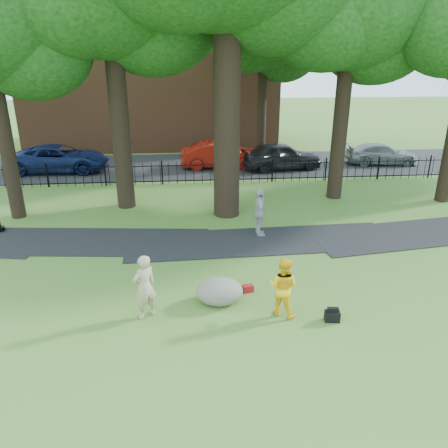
{
  "coord_description": "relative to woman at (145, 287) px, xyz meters",
  "views": [
    {
      "loc": [
        -1.71,
        -10.98,
        6.61
      ],
      "look_at": [
        -0.56,
        2.0,
        1.51
      ],
      "focal_mm": 35.0,
      "sensor_mm": 36.0,
      "label": 1
    }
  ],
  "objects": [
    {
      "name": "grey_car",
      "position": [
        6.98,
        15.5,
        -0.08
      ],
      "size": [
        4.99,
        2.48,
        1.63
      ],
      "primitive_type": "imported",
      "rotation": [
        0.0,
        0.0,
        1.69
      ],
      "color": "black",
      "rests_on": "ground"
    },
    {
      "name": "brick_building",
      "position": [
        -1.1,
        24.78,
        5.1
      ],
      "size": [
        18.0,
        8.0,
        12.0
      ],
      "primitive_type": "cube",
      "color": "brown",
      "rests_on": "ground"
    },
    {
      "name": "iron_fence",
      "position": [
        2.9,
        12.78,
        -0.3
      ],
      "size": [
        44.0,
        0.04,
        1.2
      ],
      "color": "black",
      "rests_on": "ground"
    },
    {
      "name": "street",
      "position": [
        2.9,
        16.78,
        -0.9
      ],
      "size": [
        80.0,
        7.0,
        0.02
      ],
      "primitive_type": "cube",
      "color": "black",
      "rests_on": "ground"
    },
    {
      "name": "pedestrian",
      "position": [
        3.93,
        5.27,
        0.04
      ],
      "size": [
        0.48,
        1.11,
        1.89
      ],
      "primitive_type": "imported",
      "rotation": [
        0.0,
        0.0,
        1.58
      ],
      "color": "#A5A4A9",
      "rests_on": "ground"
    },
    {
      "name": "navy_van",
      "position": [
        -6.31,
        16.12,
        -0.11
      ],
      "size": [
        5.73,
        2.73,
        1.58
      ],
      "primitive_type": "imported",
      "rotation": [
        0.0,
        0.0,
        1.55
      ],
      "color": "#0E1A47",
      "rests_on": "ground"
    },
    {
      "name": "tree_row",
      "position": [
        3.42,
        9.18,
        7.25
      ],
      "size": [
        26.82,
        7.96,
        12.42
      ],
      "color": "black",
      "rests_on": "ground"
    },
    {
      "name": "ground",
      "position": [
        2.9,
        0.78,
        -0.9
      ],
      "size": [
        120.0,
        120.0,
        0.0
      ],
      "primitive_type": "plane",
      "color": "#436C25",
      "rests_on": "ground"
    },
    {
      "name": "silver_car",
      "position": [
        13.6,
        16.26,
        -0.25
      ],
      "size": [
        4.62,
        2.17,
        1.3
      ],
      "primitive_type": "imported",
      "rotation": [
        0.0,
        0.0,
        1.49
      ],
      "color": "gray",
      "rests_on": "ground"
    },
    {
      "name": "backpack",
      "position": [
        4.9,
        -0.66,
        -0.76
      ],
      "size": [
        0.41,
        0.28,
        0.29
      ],
      "primitive_type": "cube",
      "rotation": [
        0.0,
        0.0,
        -0.11
      ],
      "color": "black",
      "rests_on": "ground"
    },
    {
      "name": "woman",
      "position": [
        0.0,
        0.0,
        0.0
      ],
      "size": [
        0.79,
        0.74,
        1.8
      ],
      "primitive_type": "imported",
      "rotation": [
        0.0,
        0.0,
        3.77
      ],
      "color": "tan",
      "rests_on": "ground"
    },
    {
      "name": "man",
      "position": [
        3.65,
        -0.22,
        -0.07
      ],
      "size": [
        1.03,
        0.98,
        1.67
      ],
      "primitive_type": "imported",
      "rotation": [
        0.0,
        0.0,
        2.56
      ],
      "color": "yellow",
      "rests_on": "ground"
    },
    {
      "name": "boulder",
      "position": [
        2.02,
        0.56,
        -0.51
      ],
      "size": [
        1.63,
        1.46,
        0.78
      ],
      "primitive_type": "ellipsoid",
      "rotation": [
        0.0,
        0.0,
        0.42
      ],
      "color": "#6B6759",
      "rests_on": "ground"
    },
    {
      "name": "red_sedan",
      "position": [
        3.28,
        16.22,
        -0.11
      ],
      "size": [
        4.78,
        1.68,
        1.57
      ],
      "primitive_type": "imported",
      "rotation": [
        0.0,
        0.0,
        1.57
      ],
      "color": "maroon",
      "rests_on": "ground"
    },
    {
      "name": "footpath",
      "position": [
        3.9,
        4.68,
        -0.9
      ],
      "size": [
        36.07,
        3.85,
        0.03
      ],
      "primitive_type": "cube",
      "rotation": [
        0.0,
        0.0,
        0.03
      ],
      "color": "black",
      "rests_on": "ground"
    },
    {
      "name": "red_bag",
      "position": [
        2.9,
        1.04,
        -0.79
      ],
      "size": [
        0.35,
        0.26,
        0.21
      ],
      "primitive_type": "cube",
      "rotation": [
        0.0,
        0.0,
        0.23
      ],
      "color": "maroon",
      "rests_on": "ground"
    }
  ]
}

